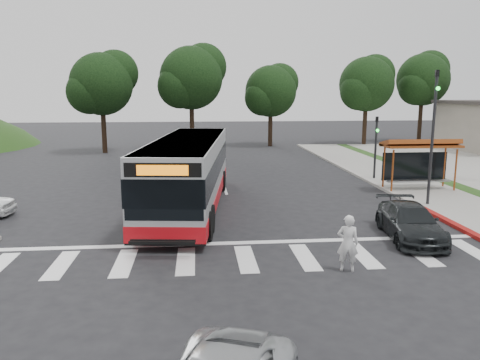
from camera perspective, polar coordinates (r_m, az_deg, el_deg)
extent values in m
plane|color=black|center=(20.56, -0.73, -4.80)|extent=(140.00, 140.00, 0.00)
cube|color=gray|center=(30.95, 18.75, 0.00)|extent=(4.00, 40.00, 0.12)
cube|color=#9E9991|center=(30.19, 15.29, -0.04)|extent=(0.30, 40.00, 0.15)
cube|color=maroon|center=(21.36, 24.68, -4.99)|extent=(0.32, 6.00, 0.15)
cube|color=silver|center=(15.82, 0.74, -9.58)|extent=(18.00, 2.60, 0.01)
cylinder|color=#914118|center=(26.70, 18.09, 1.05)|extent=(0.10, 0.10, 2.30)
cylinder|color=#914118|center=(28.32, 24.80, 1.12)|extent=(0.10, 0.10, 2.30)
cylinder|color=#914118|center=(27.79, 17.12, 1.47)|extent=(0.10, 0.10, 2.30)
cylinder|color=#914118|center=(29.35, 23.64, 1.51)|extent=(0.10, 0.10, 2.30)
cube|color=#914118|center=(27.83, 21.18, 3.94)|extent=(4.20, 1.60, 0.12)
cube|color=#914118|center=(27.86, 21.15, 4.26)|extent=(4.20, 1.32, 0.51)
cube|color=black|center=(28.52, 20.48, 1.59)|extent=(3.80, 0.06, 1.60)
cube|color=gray|center=(28.11, 20.90, -0.11)|extent=(3.60, 0.40, 0.08)
cylinder|color=black|center=(24.12, 22.39, 4.55)|extent=(0.14, 0.14, 6.50)
imported|color=black|center=(24.02, 22.86, 11.08)|extent=(0.16, 0.20, 1.00)
sphere|color=#19E533|center=(23.86, 23.00, 10.24)|extent=(0.18, 0.18, 0.18)
cylinder|color=black|center=(30.58, 16.19, 3.70)|extent=(0.14, 0.14, 4.00)
imported|color=black|center=(30.45, 16.34, 6.50)|extent=(0.16, 0.20, 1.00)
sphere|color=#19E533|center=(30.31, 16.43, 5.81)|extent=(0.18, 0.18, 0.18)
cylinder|color=black|center=(50.99, 14.96, 6.72)|extent=(0.44, 0.44, 4.40)
sphere|color=black|center=(50.90, 15.18, 11.21)|extent=(5.60, 5.60, 5.60)
sphere|color=black|center=(52.10, 16.09, 12.25)|extent=(4.20, 4.20, 4.20)
sphere|color=black|center=(49.90, 14.35, 10.46)|extent=(3.92, 3.92, 3.92)
cylinder|color=black|center=(55.58, 21.09, 6.79)|extent=(0.44, 0.44, 4.84)
sphere|color=black|center=(55.51, 21.40, 11.32)|extent=(5.60, 5.60, 5.60)
sphere|color=black|center=(56.80, 22.13, 12.35)|extent=(4.20, 4.20, 4.20)
sphere|color=black|center=(54.44, 20.74, 10.58)|extent=(3.92, 3.92, 3.92)
cylinder|color=black|center=(45.86, -5.87, 6.77)|extent=(0.44, 0.44, 4.84)
sphere|color=black|center=(45.78, -5.98, 12.27)|extent=(6.00, 6.00, 6.00)
sphere|color=black|center=(46.73, -4.48, 13.61)|extent=(4.50, 4.50, 4.50)
sphere|color=black|center=(45.03, -7.33, 11.29)|extent=(4.20, 4.20, 4.20)
cylinder|color=black|center=(48.48, 3.71, 6.49)|extent=(0.44, 0.44, 3.96)
sphere|color=black|center=(48.35, 3.76, 10.75)|extent=(5.20, 5.20, 5.20)
sphere|color=black|center=(49.31, 4.85, 11.77)|extent=(3.90, 3.90, 3.90)
sphere|color=black|center=(47.58, 2.78, 10.00)|extent=(3.64, 3.64, 3.64)
cylinder|color=black|center=(44.68, -16.26, 6.02)|extent=(0.44, 0.44, 4.40)
sphere|color=black|center=(44.57, -16.53, 11.15)|extent=(5.60, 5.60, 5.60)
sphere|color=black|center=(45.22, -14.97, 12.48)|extent=(4.20, 4.20, 4.20)
sphere|color=black|center=(44.07, -17.93, 10.17)|extent=(3.92, 3.92, 3.92)
imported|color=silver|center=(14.92, 13.00, -7.51)|extent=(0.74, 0.58, 1.80)
imported|color=black|center=(18.89, 20.00, -4.83)|extent=(2.36, 4.64, 1.29)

